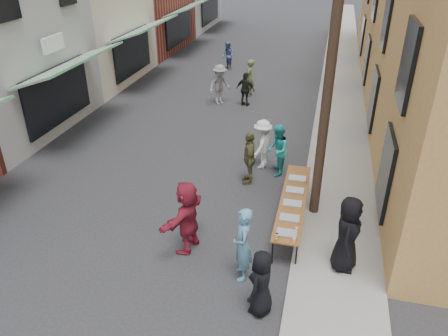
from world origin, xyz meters
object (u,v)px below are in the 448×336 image
at_px(serving_table, 293,201).
at_px(utility_pole_near, 331,60).
at_px(guest_front_a, 261,283).
at_px(guest_front_c, 277,150).
at_px(catering_tray_sausage, 287,234).
at_px(server, 347,234).

bearing_deg(serving_table, utility_pole_near, 44.26).
height_order(guest_front_a, guest_front_c, guest_front_c).
relative_size(serving_table, guest_front_c, 2.27).
relative_size(utility_pole_near, guest_front_a, 5.74).
bearing_deg(guest_front_a, serving_table, -167.32).
xyz_separation_m(catering_tray_sausage, guest_front_c, (-0.81, 4.34, 0.09)).
relative_size(catering_tray_sausage, guest_front_a, 0.32).
distance_m(utility_pole_near, catering_tray_sausage, 4.36).
relative_size(utility_pole_near, catering_tray_sausage, 18.00).
relative_size(utility_pole_near, server, 4.66).
xyz_separation_m(utility_pole_near, catering_tray_sausage, (-0.58, -2.21, -3.71)).
xyz_separation_m(serving_table, server, (1.40, -1.69, 0.35)).
height_order(catering_tray_sausage, guest_front_a, guest_front_a).
xyz_separation_m(serving_table, catering_tray_sausage, (-0.00, -1.65, 0.08)).
xyz_separation_m(catering_tray_sausage, server, (1.40, -0.04, 0.28)).
bearing_deg(utility_pole_near, server, -70.05).
distance_m(serving_table, guest_front_a, 3.47).
relative_size(guest_front_a, guest_front_c, 0.89).
distance_m(utility_pole_near, guest_front_c, 4.42).
distance_m(guest_front_a, guest_front_c, 6.17).
height_order(guest_front_a, server, server).
height_order(serving_table, guest_front_c, guest_front_c).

